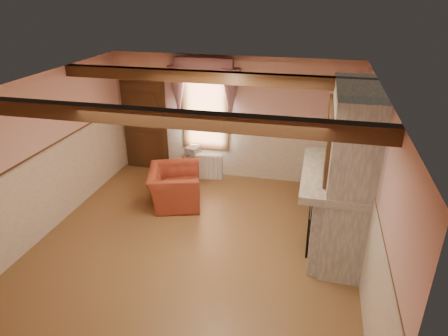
% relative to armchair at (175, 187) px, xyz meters
% --- Properties ---
extents(floor, '(5.50, 6.00, 0.01)m').
position_rel_armchair_xyz_m(floor, '(0.84, -1.39, -0.38)').
color(floor, brown).
rests_on(floor, ground).
extents(ceiling, '(5.50, 6.00, 0.01)m').
position_rel_armchair_xyz_m(ceiling, '(0.84, -1.39, 2.42)').
color(ceiling, silver).
rests_on(ceiling, wall_back).
extents(wall_back, '(5.50, 0.02, 2.80)m').
position_rel_armchair_xyz_m(wall_back, '(0.84, 1.61, 1.02)').
color(wall_back, '#CE988F').
rests_on(wall_back, floor).
extents(wall_front, '(5.50, 0.02, 2.80)m').
position_rel_armchair_xyz_m(wall_front, '(0.84, -4.39, 1.02)').
color(wall_front, '#CE988F').
rests_on(wall_front, floor).
extents(wall_left, '(0.02, 6.00, 2.80)m').
position_rel_armchair_xyz_m(wall_left, '(-1.91, -1.39, 1.02)').
color(wall_left, '#CE988F').
rests_on(wall_left, floor).
extents(wall_right, '(0.02, 6.00, 2.80)m').
position_rel_armchair_xyz_m(wall_right, '(3.59, -1.39, 1.02)').
color(wall_right, '#CE988F').
rests_on(wall_right, floor).
extents(wainscot, '(5.50, 6.00, 1.50)m').
position_rel_armchair_xyz_m(wainscot, '(0.84, -1.39, 0.37)').
color(wainscot, beige).
rests_on(wainscot, floor).
extents(chair_rail, '(5.50, 6.00, 0.08)m').
position_rel_armchair_xyz_m(chair_rail, '(0.84, -1.39, 1.12)').
color(chair_rail, black).
rests_on(chair_rail, wainscot).
extents(firebox, '(0.20, 0.95, 0.90)m').
position_rel_armchair_xyz_m(firebox, '(2.84, -0.79, 0.07)').
color(firebox, black).
rests_on(firebox, floor).
extents(armchair, '(1.32, 1.41, 0.76)m').
position_rel_armchair_xyz_m(armchair, '(0.00, 0.00, 0.00)').
color(armchair, maroon).
rests_on(armchair, floor).
extents(side_table, '(0.54, 0.54, 0.55)m').
position_rel_armchair_xyz_m(side_table, '(-0.05, 1.31, -0.10)').
color(side_table, brown).
rests_on(side_table, floor).
extents(book_stack, '(0.32, 0.37, 0.20)m').
position_rel_armchair_xyz_m(book_stack, '(-0.02, 1.33, 0.27)').
color(book_stack, '#B7AD8C').
rests_on(book_stack, side_table).
extents(radiator, '(0.71, 0.25, 0.60)m').
position_rel_armchair_xyz_m(radiator, '(0.34, 1.31, -0.08)').
color(radiator, silver).
rests_on(radiator, floor).
extents(bowl, '(0.38, 0.38, 0.09)m').
position_rel_armchair_xyz_m(bowl, '(3.08, -0.67, 1.09)').
color(bowl, brown).
rests_on(bowl, mantel).
extents(mantel_clock, '(0.14, 0.24, 0.20)m').
position_rel_armchair_xyz_m(mantel_clock, '(3.08, -0.25, 1.14)').
color(mantel_clock, black).
rests_on(mantel_clock, mantel).
extents(oil_lamp, '(0.11, 0.11, 0.28)m').
position_rel_armchair_xyz_m(oil_lamp, '(3.08, -0.37, 1.18)').
color(oil_lamp, gold).
rests_on(oil_lamp, mantel).
extents(candle_red, '(0.06, 0.06, 0.16)m').
position_rel_armchair_xyz_m(candle_red, '(3.08, -1.38, 1.12)').
color(candle_red, '#A91425').
rests_on(candle_red, mantel).
extents(jar_yellow, '(0.06, 0.06, 0.12)m').
position_rel_armchair_xyz_m(jar_yellow, '(3.08, -1.10, 1.10)').
color(jar_yellow, gold).
rests_on(jar_yellow, mantel).
extents(fireplace, '(0.85, 2.00, 2.80)m').
position_rel_armchair_xyz_m(fireplace, '(3.26, -0.79, 1.02)').
color(fireplace, gray).
rests_on(fireplace, floor).
extents(mantel, '(1.05, 2.05, 0.12)m').
position_rel_armchair_xyz_m(mantel, '(3.08, -0.79, 0.98)').
color(mantel, gray).
rests_on(mantel, fireplace).
extents(overmantel_mirror, '(0.06, 1.44, 1.04)m').
position_rel_armchair_xyz_m(overmantel_mirror, '(2.90, -0.79, 1.59)').
color(overmantel_mirror, silver).
rests_on(overmantel_mirror, fireplace).
extents(door, '(1.10, 0.10, 2.10)m').
position_rel_armchair_xyz_m(door, '(-1.26, 1.55, 0.67)').
color(door, black).
rests_on(door, floor).
extents(window, '(1.06, 0.08, 2.02)m').
position_rel_armchair_xyz_m(window, '(0.24, 1.58, 1.27)').
color(window, white).
rests_on(window, wall_back).
extents(window_drapes, '(1.30, 0.14, 1.40)m').
position_rel_armchair_xyz_m(window_drapes, '(0.24, 1.49, 1.87)').
color(window_drapes, gray).
rests_on(window_drapes, wall_back).
extents(ceiling_beam_front, '(5.50, 0.18, 0.20)m').
position_rel_armchair_xyz_m(ceiling_beam_front, '(0.84, -2.59, 2.32)').
color(ceiling_beam_front, black).
rests_on(ceiling_beam_front, ceiling).
extents(ceiling_beam_back, '(5.50, 0.18, 0.20)m').
position_rel_armchair_xyz_m(ceiling_beam_back, '(0.84, -0.19, 2.32)').
color(ceiling_beam_back, black).
rests_on(ceiling_beam_back, ceiling).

